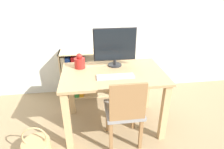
{
  "coord_description": "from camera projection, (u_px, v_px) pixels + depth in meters",
  "views": [
    {
      "loc": [
        -0.28,
        -1.91,
        1.66
      ],
      "look_at": [
        0.0,
        0.1,
        0.67
      ],
      "focal_mm": 30.0,
      "sensor_mm": 36.0,
      "label": 1
    }
  ],
  "objects": [
    {
      "name": "ground_plane",
      "position": [
        113.0,
        124.0,
        2.46
      ],
      "size": [
        10.0,
        10.0,
        0.0
      ],
      "primitive_type": "plane",
      "color": "#997F5B"
    },
    {
      "name": "wall_back",
      "position": [
        104.0,
        11.0,
        2.75
      ],
      "size": [
        8.0,
        0.05,
        2.6
      ],
      "color": "silver",
      "rests_on": "ground_plane"
    },
    {
      "name": "desk",
      "position": [
        113.0,
        84.0,
        2.2
      ],
      "size": [
        1.17,
        0.74,
        0.75
      ],
      "color": "tan",
      "rests_on": "ground_plane"
    },
    {
      "name": "monitor",
      "position": [
        115.0,
        46.0,
        2.21
      ],
      "size": [
        0.51,
        0.17,
        0.46
      ],
      "color": "#232326",
      "rests_on": "desk"
    },
    {
      "name": "keyboard",
      "position": [
        116.0,
        77.0,
        2.02
      ],
      "size": [
        0.41,
        0.12,
        0.02
      ],
      "color": "#B2B2B7",
      "rests_on": "desk"
    },
    {
      "name": "vase",
      "position": [
        80.0,
        62.0,
        2.22
      ],
      "size": [
        0.13,
        0.13,
        0.18
      ],
      "color": "#B2231E",
      "rests_on": "desk"
    },
    {
      "name": "chair",
      "position": [
        125.0,
        110.0,
        1.97
      ],
      "size": [
        0.4,
        0.4,
        0.84
      ],
      "rotation": [
        0.0,
        0.0,
        -0.01
      ],
      "color": "gray",
      "rests_on": "ground_plane"
    },
    {
      "name": "bookshelf",
      "position": [
        81.0,
        75.0,
        2.95
      ],
      "size": [
        0.99,
        0.28,
        0.75
      ],
      "color": "#D8BC8C",
      "rests_on": "ground_plane"
    },
    {
      "name": "basket",
      "position": [
        37.0,
        148.0,
        1.97
      ],
      "size": [
        0.29,
        0.29,
        0.38
      ],
      "color": "tan",
      "rests_on": "ground_plane"
    }
  ]
}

